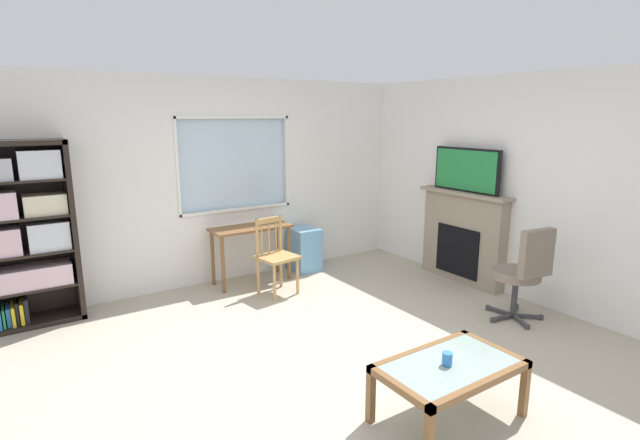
{
  "coord_description": "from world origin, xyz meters",
  "views": [
    {
      "loc": [
        -2.19,
        -3.11,
        2.09
      ],
      "look_at": [
        0.25,
        0.57,
        1.11
      ],
      "focal_mm": 26.93,
      "sensor_mm": 36.0,
      "label": 1
    }
  ],
  "objects_px": {
    "wooden_chair": "(276,256)",
    "fireplace": "(463,237)",
    "tv": "(466,170)",
    "sippy_cup": "(447,359)",
    "plastic_drawer_unit": "(304,249)",
    "coffee_table": "(450,371)",
    "office_chair": "(524,270)",
    "desk_under_window": "(251,236)",
    "bookshelf": "(23,231)"
  },
  "relations": [
    {
      "from": "wooden_chair",
      "to": "fireplace",
      "type": "relative_size",
      "value": 0.71
    },
    {
      "from": "tv",
      "to": "sippy_cup",
      "type": "xyz_separation_m",
      "value": [
        -2.36,
        -1.89,
        -0.96
      ]
    },
    {
      "from": "plastic_drawer_unit",
      "to": "sippy_cup",
      "type": "bearing_deg",
      "value": -105.56
    },
    {
      "from": "coffee_table",
      "to": "office_chair",
      "type": "bearing_deg",
      "value": 20.8
    },
    {
      "from": "plastic_drawer_unit",
      "to": "fireplace",
      "type": "bearing_deg",
      "value": -45.92
    },
    {
      "from": "fireplace",
      "to": "sippy_cup",
      "type": "distance_m",
      "value": 3.04
    },
    {
      "from": "desk_under_window",
      "to": "coffee_table",
      "type": "relative_size",
      "value": 1.01
    },
    {
      "from": "plastic_drawer_unit",
      "to": "office_chair",
      "type": "xyz_separation_m",
      "value": [
        0.97,
        -2.66,
        0.26
      ]
    },
    {
      "from": "desk_under_window",
      "to": "office_chair",
      "type": "height_order",
      "value": "office_chair"
    },
    {
      "from": "bookshelf",
      "to": "plastic_drawer_unit",
      "type": "relative_size",
      "value": 3.18
    },
    {
      "from": "desk_under_window",
      "to": "coffee_table",
      "type": "xyz_separation_m",
      "value": [
        -0.09,
        -3.32,
        -0.24
      ]
    },
    {
      "from": "bookshelf",
      "to": "desk_under_window",
      "type": "xyz_separation_m",
      "value": [
        2.39,
        -0.11,
        -0.37
      ]
    },
    {
      "from": "fireplace",
      "to": "coffee_table",
      "type": "distance_m",
      "value": 3.02
    },
    {
      "from": "tv",
      "to": "plastic_drawer_unit",
      "type": "bearing_deg",
      "value": 133.71
    },
    {
      "from": "sippy_cup",
      "to": "desk_under_window",
      "type": "bearing_deg",
      "value": 87.78
    },
    {
      "from": "fireplace",
      "to": "tv",
      "type": "distance_m",
      "value": 0.84
    },
    {
      "from": "fireplace",
      "to": "coffee_table",
      "type": "xyz_separation_m",
      "value": [
        -2.34,
        -1.88,
        -0.22
      ]
    },
    {
      "from": "office_chair",
      "to": "sippy_cup",
      "type": "distance_m",
      "value": 2.04
    },
    {
      "from": "fireplace",
      "to": "office_chair",
      "type": "distance_m",
      "value": 1.26
    },
    {
      "from": "plastic_drawer_unit",
      "to": "tv",
      "type": "xyz_separation_m",
      "value": [
        1.42,
        -1.49,
        1.13
      ]
    },
    {
      "from": "desk_under_window",
      "to": "fireplace",
      "type": "xyz_separation_m",
      "value": [
        2.25,
        -1.44,
        -0.02
      ]
    },
    {
      "from": "plastic_drawer_unit",
      "to": "coffee_table",
      "type": "height_order",
      "value": "plastic_drawer_unit"
    },
    {
      "from": "bookshelf",
      "to": "plastic_drawer_unit",
      "type": "xyz_separation_m",
      "value": [
        3.21,
        -0.06,
        -0.68
      ]
    },
    {
      "from": "tv",
      "to": "office_chair",
      "type": "height_order",
      "value": "tv"
    },
    {
      "from": "bookshelf",
      "to": "fireplace",
      "type": "distance_m",
      "value": 4.91
    },
    {
      "from": "office_chair",
      "to": "sippy_cup",
      "type": "bearing_deg",
      "value": -159.53
    },
    {
      "from": "tv",
      "to": "office_chair",
      "type": "bearing_deg",
      "value": -110.95
    },
    {
      "from": "sippy_cup",
      "to": "coffee_table",
      "type": "bearing_deg",
      "value": 1.62
    },
    {
      "from": "desk_under_window",
      "to": "wooden_chair",
      "type": "distance_m",
      "value": 0.54
    },
    {
      "from": "wooden_chair",
      "to": "fireplace",
      "type": "xyz_separation_m",
      "value": [
        2.18,
        -0.92,
        0.12
      ]
    },
    {
      "from": "bookshelf",
      "to": "office_chair",
      "type": "height_order",
      "value": "bookshelf"
    },
    {
      "from": "fireplace",
      "to": "office_chair",
      "type": "relative_size",
      "value": 1.27
    },
    {
      "from": "wooden_chair",
      "to": "sippy_cup",
      "type": "relative_size",
      "value": 10.0
    },
    {
      "from": "desk_under_window",
      "to": "wooden_chair",
      "type": "bearing_deg",
      "value": -82.27
    },
    {
      "from": "desk_under_window",
      "to": "plastic_drawer_unit",
      "type": "relative_size",
      "value": 1.71
    },
    {
      "from": "sippy_cup",
      "to": "office_chair",
      "type": "bearing_deg",
      "value": 20.47
    },
    {
      "from": "coffee_table",
      "to": "bookshelf",
      "type": "bearing_deg",
      "value": 123.86
    },
    {
      "from": "desk_under_window",
      "to": "plastic_drawer_unit",
      "type": "bearing_deg",
      "value": 3.53
    },
    {
      "from": "bookshelf",
      "to": "plastic_drawer_unit",
      "type": "bearing_deg",
      "value": -1.01
    },
    {
      "from": "bookshelf",
      "to": "tv",
      "type": "distance_m",
      "value": 4.9
    },
    {
      "from": "fireplace",
      "to": "coffee_table",
      "type": "relative_size",
      "value": 1.28
    },
    {
      "from": "desk_under_window",
      "to": "sippy_cup",
      "type": "relative_size",
      "value": 11.1
    },
    {
      "from": "tv",
      "to": "office_chair",
      "type": "relative_size",
      "value": 0.95
    },
    {
      "from": "plastic_drawer_unit",
      "to": "fireplace",
      "type": "distance_m",
      "value": 2.09
    },
    {
      "from": "fireplace",
      "to": "plastic_drawer_unit",
      "type": "bearing_deg",
      "value": 134.08
    },
    {
      "from": "bookshelf",
      "to": "sippy_cup",
      "type": "bearing_deg",
      "value": -56.55
    },
    {
      "from": "fireplace",
      "to": "coffee_table",
      "type": "height_order",
      "value": "fireplace"
    },
    {
      "from": "desk_under_window",
      "to": "bookshelf",
      "type": "bearing_deg",
      "value": 177.45
    },
    {
      "from": "desk_under_window",
      "to": "office_chair",
      "type": "relative_size",
      "value": 1.0
    },
    {
      "from": "coffee_table",
      "to": "sippy_cup",
      "type": "xyz_separation_m",
      "value": [
        -0.03,
        -0.0,
        0.11
      ]
    }
  ]
}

